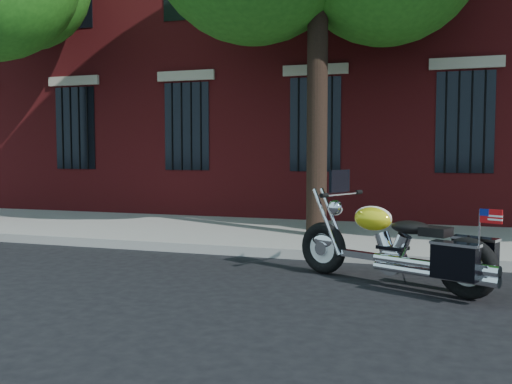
% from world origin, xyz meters
% --- Properties ---
extents(ground, '(120.00, 120.00, 0.00)m').
position_xyz_m(ground, '(0.00, 0.00, 0.00)').
color(ground, black).
rests_on(ground, ground).
extents(curb, '(40.00, 0.16, 0.15)m').
position_xyz_m(curb, '(0.00, 1.38, 0.07)').
color(curb, gray).
rests_on(curb, ground).
extents(sidewalk, '(40.00, 3.60, 0.15)m').
position_xyz_m(sidewalk, '(0.00, 3.26, 0.07)').
color(sidewalk, gray).
rests_on(sidewalk, ground).
extents(building, '(26.00, 10.08, 12.00)m').
position_xyz_m(building, '(0.00, 10.06, 6.00)').
color(building, maroon).
rests_on(building, ground).
extents(motorcycle, '(2.45, 1.54, 1.38)m').
position_xyz_m(motorcycle, '(2.13, -0.03, 0.47)').
color(motorcycle, black).
rests_on(motorcycle, ground).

